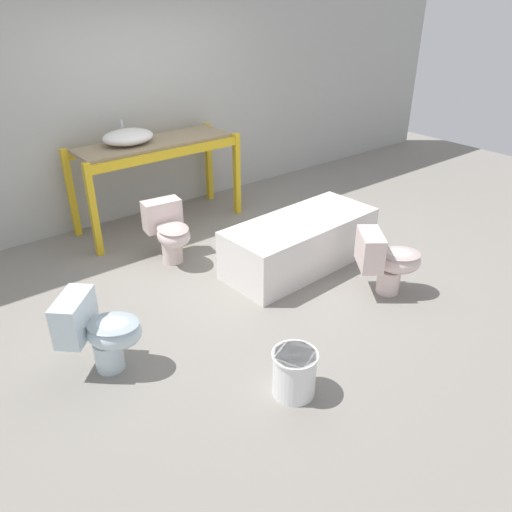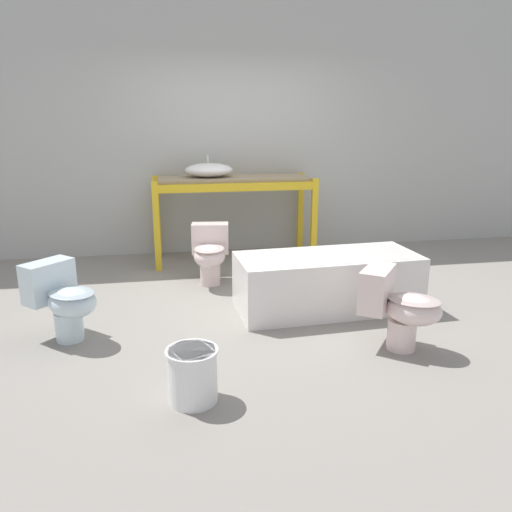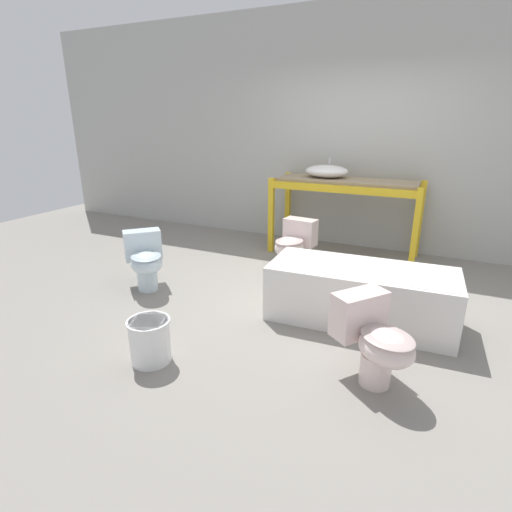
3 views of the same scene
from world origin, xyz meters
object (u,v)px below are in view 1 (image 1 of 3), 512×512
toilet_far (100,330)px  toilet_extra (169,230)px  bucket_white (294,372)px  toilet_near (387,260)px  bathtub_main (300,239)px  sink_basin (128,137)px

toilet_far → toilet_extra: (1.25, 1.18, 0.00)m
toilet_far → bucket_white: (0.94, -1.09, -0.16)m
toilet_near → toilet_extra: size_ratio=1.09×
bathtub_main → toilet_far: (-2.24, -0.26, 0.05)m
sink_basin → bathtub_main: (0.89, -1.87, -0.81)m
sink_basin → toilet_extra: 1.21m
toilet_near → toilet_extra: 2.19m
bathtub_main → toilet_extra: size_ratio=2.68×
toilet_near → bucket_white: 1.64m
sink_basin → toilet_near: sink_basin is taller
sink_basin → bucket_white: bearing=-97.3°
sink_basin → bucket_white: sink_basin is taller
sink_basin → toilet_extra: size_ratio=0.92×
sink_basin → bucket_white: size_ratio=1.66×
toilet_far → bucket_white: bearing=-95.7°
bathtub_main → toilet_extra: (-0.98, 0.93, 0.05)m
sink_basin → bathtub_main: bearing=-64.6°
toilet_extra → bucket_white: 2.30m
bathtub_main → toilet_near: (0.27, -0.88, 0.05)m
bathtub_main → toilet_extra: bearing=133.6°
sink_basin → toilet_near: bearing=-67.1°
bathtub_main → toilet_extra: 1.35m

